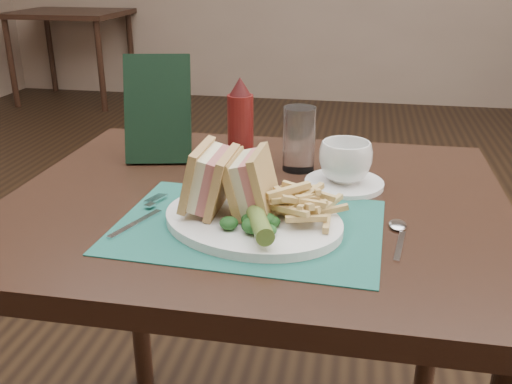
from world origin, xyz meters
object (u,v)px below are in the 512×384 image
at_px(sandwich_half_a, 197,177).
at_px(drinking_glass, 299,139).
at_px(sandwich_half_b, 239,181).
at_px(check_presenter, 158,109).
at_px(ketchup_bottle, 240,123).
at_px(plate, 253,220).
at_px(table_bg_left, 74,57).
at_px(table_main, 256,363).
at_px(saucer, 344,183).
at_px(placemat, 249,226).
at_px(coffee_cup, 345,162).

distance_m(sandwich_half_a, drinking_glass, 0.30).
distance_m(sandwich_half_b, check_presenter, 0.36).
bearing_deg(ketchup_bottle, sandwich_half_b, -78.65).
relative_size(plate, drinking_glass, 2.31).
bearing_deg(sandwich_half_b, table_bg_left, 123.28).
distance_m(table_main, plate, 0.40).
bearing_deg(table_bg_left, check_presenter, -59.66).
bearing_deg(table_main, ketchup_bottle, 111.32).
xyz_separation_m(ketchup_bottle, check_presenter, (-0.18, 0.01, 0.02)).
height_order(plate, ketchup_bottle, ketchup_bottle).
relative_size(table_main, check_presenter, 3.97).
distance_m(sandwich_half_a, check_presenter, 0.32).
height_order(plate, sandwich_half_b, sandwich_half_b).
distance_m(ketchup_bottle, check_presenter, 0.18).
height_order(saucer, ketchup_bottle, ketchup_bottle).
bearing_deg(placemat, sandwich_half_b, 134.30).
distance_m(placemat, plate, 0.01).
distance_m(table_bg_left, drinking_glass, 4.19).
bearing_deg(placemat, coffee_cup, 55.29).
relative_size(table_bg_left, plate, 3.00).
xyz_separation_m(saucer, coffee_cup, (0.00, 0.00, 0.04)).
bearing_deg(table_bg_left, saucer, -55.67).
xyz_separation_m(saucer, check_presenter, (-0.40, 0.09, 0.11)).
bearing_deg(sandwich_half_b, ketchup_bottle, 103.47).
relative_size(placemat, coffee_cup, 4.30).
relative_size(plate, ketchup_bottle, 1.61).
relative_size(table_bg_left, sandwich_half_b, 8.56).
relative_size(table_bg_left, sandwich_half_a, 8.08).
distance_m(table_bg_left, saucer, 4.30).
height_order(table_bg_left, sandwich_half_b, sandwich_half_b).
xyz_separation_m(plate, drinking_glass, (0.04, 0.28, 0.06)).
relative_size(saucer, drinking_glass, 1.15).
xyz_separation_m(sandwich_half_a, sandwich_half_b, (0.07, 0.00, -0.00)).
height_order(table_main, sandwich_half_b, sandwich_half_b).
distance_m(saucer, check_presenter, 0.42).
bearing_deg(ketchup_bottle, coffee_cup, -18.90).
bearing_deg(sandwich_half_a, plate, -6.66).
bearing_deg(sandwich_half_b, placemat, -43.58).
bearing_deg(sandwich_half_b, drinking_glass, 77.73).
bearing_deg(saucer, sandwich_half_b, -131.30).
bearing_deg(plate, placemat, -123.75).
relative_size(plate, coffee_cup, 3.04).
xyz_separation_m(sandwich_half_b, coffee_cup, (0.16, 0.19, -0.02)).
bearing_deg(coffee_cup, ketchup_bottle, 161.10).
distance_m(placemat, drinking_glass, 0.30).
xyz_separation_m(sandwich_half_b, saucer, (0.16, 0.19, -0.06)).
bearing_deg(plate, saucer, 76.17).
bearing_deg(sandwich_half_b, sandwich_half_a, -174.34).
bearing_deg(ketchup_bottle, saucer, -18.90).
bearing_deg(ketchup_bottle, plate, -74.24).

